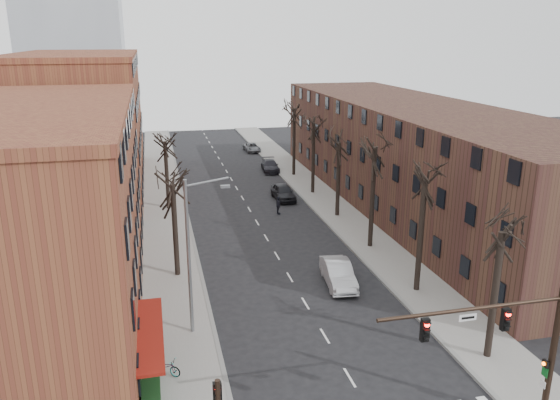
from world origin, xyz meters
TOP-DOWN VIEW (x-y plane):
  - sidewalk_left at (-8.00, 35.00)m, footprint 4.00×90.00m
  - sidewalk_right at (8.00, 35.00)m, footprint 4.00×90.00m
  - building_left_near at (-16.00, 15.00)m, footprint 12.00×26.00m
  - building_left_far at (-16.00, 44.00)m, footprint 12.00×28.00m
  - building_right at (16.00, 30.00)m, footprint 12.00×50.00m
  - awning_left at (-9.40, 6.00)m, footprint 1.20×7.00m
  - hedge at (-9.50, 5.00)m, footprint 0.80×6.00m
  - tree_right_a at (7.60, 4.00)m, footprint 5.20×5.20m
  - tree_right_b at (7.60, 12.00)m, footprint 5.20×5.20m
  - tree_right_c at (7.60, 20.00)m, footprint 5.20×5.20m
  - tree_right_d at (7.60, 28.00)m, footprint 5.20×5.20m
  - tree_right_e at (7.60, 36.00)m, footprint 5.20×5.20m
  - tree_right_f at (7.60, 44.00)m, footprint 5.20×5.20m
  - tree_left_a at (-7.60, 18.00)m, footprint 5.20×5.20m
  - tree_left_b at (-7.60, 34.00)m, footprint 5.20×5.20m
  - signal_mast_arm at (5.45, -1.00)m, footprint 8.14×0.30m
  - streetlight at (-7.03, 10.00)m, footprint 2.45×0.22m
  - silver_sedan at (2.90, 14.16)m, footprint 2.21×5.03m
  - parked_car_near at (4.00, 34.53)m, footprint 2.00×4.71m
  - parked_car_mid at (5.30, 46.85)m, footprint 2.32×4.94m
  - parked_car_far at (5.30, 59.34)m, footprint 2.18×4.40m
  - pedestrian_crossing at (2.41, 29.92)m, footprint 0.48×1.04m
  - bicycle at (-8.82, 6.16)m, footprint 1.73×1.46m

SIDE VIEW (x-z plane):
  - awning_left at x=-9.40m, z-range -0.07..0.07m
  - tree_right_a at x=7.60m, z-range -5.00..5.00m
  - tree_right_b at x=7.60m, z-range -5.40..5.40m
  - tree_right_c at x=7.60m, z-range -5.80..5.80m
  - tree_right_d at x=7.60m, z-range -5.00..5.00m
  - tree_right_e at x=7.60m, z-range -5.40..5.40m
  - tree_right_f at x=7.60m, z-range -5.80..5.80m
  - tree_left_a at x=-7.60m, z-range -4.75..4.75m
  - tree_left_b at x=-7.60m, z-range -4.75..4.75m
  - sidewalk_left at x=-8.00m, z-range 0.00..0.15m
  - sidewalk_right at x=8.00m, z-range 0.00..0.15m
  - bicycle at x=-8.82m, z-range 0.15..1.04m
  - parked_car_far at x=5.30m, z-range 0.00..1.20m
  - hedge at x=-9.50m, z-range 0.15..1.15m
  - parked_car_mid at x=5.30m, z-range 0.00..1.39m
  - parked_car_near at x=4.00m, z-range 0.00..1.59m
  - silver_sedan at x=2.90m, z-range 0.00..1.61m
  - pedestrian_crossing at x=2.41m, z-range 0.00..1.73m
  - signal_mast_arm at x=5.45m, z-range 0.80..8.00m
  - building_right at x=16.00m, z-range 0.00..10.00m
  - streetlight at x=-7.03m, z-range 0.50..9.53m
  - building_left_near at x=-16.00m, z-range 0.00..12.00m
  - building_left_far at x=-16.00m, z-range 0.00..14.00m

